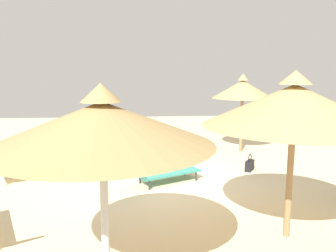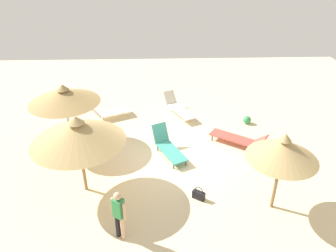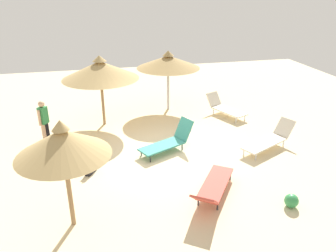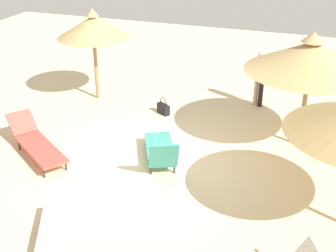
{
  "view_description": "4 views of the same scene",
  "coord_description": "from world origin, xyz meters",
  "px_view_note": "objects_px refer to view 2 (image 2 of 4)",
  "views": [
    {
      "loc": [
        -7.77,
        0.68,
        2.69
      ],
      "look_at": [
        -0.3,
        0.02,
        1.46
      ],
      "focal_mm": 35.82,
      "sensor_mm": 36.0,
      "label": 1
    },
    {
      "loc": [
        -0.41,
        -10.05,
        7.04
      ],
      "look_at": [
        -0.03,
        0.24,
        1.22
      ],
      "focal_mm": 34.56,
      "sensor_mm": 36.0,
      "label": 2
    },
    {
      "loc": [
        9.52,
        -2.0,
        5.15
      ],
      "look_at": [
        0.03,
        0.19,
        0.91
      ],
      "focal_mm": 35.53,
      "sensor_mm": 36.0,
      "label": 3
    },
    {
      "loc": [
        -3.08,
        8.39,
        5.2
      ],
      "look_at": [
        -0.22,
        0.29,
        1.0
      ],
      "focal_mm": 49.33,
      "sensor_mm": 36.0,
      "label": 4
    }
  ],
  "objects_px": {
    "parasol_umbrella_near_right": "(64,96)",
    "handbag": "(199,195)",
    "beach_ball": "(247,120)",
    "lounge_chair_center": "(178,108)",
    "lounge_chair_far_right": "(109,112)",
    "person_standing_front": "(119,213)",
    "parasol_umbrella_back": "(283,150)",
    "parasol_umbrella_far_left": "(78,132)",
    "lounge_chair_edge": "(168,146)",
    "lounge_chair_near_left": "(238,138)"
  },
  "relations": [
    {
      "from": "lounge_chair_center",
      "to": "person_standing_front",
      "type": "height_order",
      "value": "person_standing_front"
    },
    {
      "from": "parasol_umbrella_back",
      "to": "lounge_chair_far_right",
      "type": "xyz_separation_m",
      "value": [
        -5.67,
        5.98,
        -1.77
      ]
    },
    {
      "from": "handbag",
      "to": "beach_ball",
      "type": "xyz_separation_m",
      "value": [
        2.75,
        4.83,
        0.02
      ]
    },
    {
      "from": "parasol_umbrella_far_left",
      "to": "handbag",
      "type": "height_order",
      "value": "parasol_umbrella_far_left"
    },
    {
      "from": "parasol_umbrella_far_left",
      "to": "handbag",
      "type": "relative_size",
      "value": 6.07
    },
    {
      "from": "parasol_umbrella_back",
      "to": "lounge_chair_near_left",
      "type": "distance_m",
      "value": 3.92
    },
    {
      "from": "lounge_chair_far_right",
      "to": "handbag",
      "type": "height_order",
      "value": "lounge_chair_far_right"
    },
    {
      "from": "lounge_chair_near_left",
      "to": "parasol_umbrella_near_right",
      "type": "bearing_deg",
      "value": 176.9
    },
    {
      "from": "lounge_chair_edge",
      "to": "lounge_chair_near_left",
      "type": "xyz_separation_m",
      "value": [
        2.82,
        0.5,
        -0.04
      ]
    },
    {
      "from": "lounge_chair_far_right",
      "to": "person_standing_front",
      "type": "relative_size",
      "value": 1.25
    },
    {
      "from": "parasol_umbrella_far_left",
      "to": "lounge_chair_near_left",
      "type": "distance_m",
      "value": 6.37
    },
    {
      "from": "parasol_umbrella_near_right",
      "to": "lounge_chair_near_left",
      "type": "relative_size",
      "value": 1.22
    },
    {
      "from": "parasol_umbrella_back",
      "to": "person_standing_front",
      "type": "bearing_deg",
      "value": -167.37
    },
    {
      "from": "parasol_umbrella_far_left",
      "to": "lounge_chair_edge",
      "type": "height_order",
      "value": "parasol_umbrella_far_left"
    },
    {
      "from": "person_standing_front",
      "to": "lounge_chair_center",
      "type": "bearing_deg",
      "value": 74.5
    },
    {
      "from": "parasol_umbrella_back",
      "to": "handbag",
      "type": "relative_size",
      "value": 5.54
    },
    {
      "from": "lounge_chair_far_right",
      "to": "beach_ball",
      "type": "height_order",
      "value": "lounge_chair_far_right"
    },
    {
      "from": "lounge_chair_edge",
      "to": "person_standing_front",
      "type": "distance_m",
      "value": 4.27
    },
    {
      "from": "lounge_chair_center",
      "to": "lounge_chair_near_left",
      "type": "distance_m",
      "value": 3.59
    },
    {
      "from": "person_standing_front",
      "to": "parasol_umbrella_back",
      "type": "bearing_deg",
      "value": 12.63
    },
    {
      "from": "lounge_chair_near_left",
      "to": "handbag",
      "type": "distance_m",
      "value": 3.63
    },
    {
      "from": "parasol_umbrella_near_right",
      "to": "beach_ball",
      "type": "distance_m",
      "value": 7.84
    },
    {
      "from": "parasol_umbrella_far_left",
      "to": "person_standing_front",
      "type": "bearing_deg",
      "value": -56.86
    },
    {
      "from": "parasol_umbrella_back",
      "to": "lounge_chair_center",
      "type": "height_order",
      "value": "parasol_umbrella_back"
    },
    {
      "from": "lounge_chair_near_left",
      "to": "person_standing_front",
      "type": "height_order",
      "value": "person_standing_front"
    },
    {
      "from": "lounge_chair_near_left",
      "to": "lounge_chair_far_right",
      "type": "bearing_deg",
      "value": 155.25
    },
    {
      "from": "lounge_chair_far_right",
      "to": "lounge_chair_near_left",
      "type": "bearing_deg",
      "value": -24.75
    },
    {
      "from": "lounge_chair_center",
      "to": "lounge_chair_near_left",
      "type": "height_order",
      "value": "lounge_chair_center"
    },
    {
      "from": "parasol_umbrella_back",
      "to": "lounge_chair_edge",
      "type": "height_order",
      "value": "parasol_umbrella_back"
    },
    {
      "from": "parasol_umbrella_near_right",
      "to": "lounge_chair_far_right",
      "type": "height_order",
      "value": "parasol_umbrella_near_right"
    },
    {
      "from": "handbag",
      "to": "lounge_chair_far_right",
      "type": "bearing_deg",
      "value": 122.01
    },
    {
      "from": "lounge_chair_center",
      "to": "person_standing_front",
      "type": "xyz_separation_m",
      "value": [
        -2.03,
        -7.32,
        0.55
      ]
    },
    {
      "from": "parasol_umbrella_back",
      "to": "parasol_umbrella_far_left",
      "type": "height_order",
      "value": "parasol_umbrella_far_left"
    },
    {
      "from": "lounge_chair_far_right",
      "to": "person_standing_front",
      "type": "distance_m",
      "value": 7.11
    },
    {
      "from": "parasol_umbrella_near_right",
      "to": "lounge_chair_center",
      "type": "xyz_separation_m",
      "value": [
        4.45,
        2.46,
        -1.76
      ]
    },
    {
      "from": "lounge_chair_center",
      "to": "parasol_umbrella_back",
      "type": "bearing_deg",
      "value": -68.59
    },
    {
      "from": "parasol_umbrella_far_left",
      "to": "lounge_chair_edge",
      "type": "relative_size",
      "value": 1.45
    },
    {
      "from": "handbag",
      "to": "beach_ball",
      "type": "bearing_deg",
      "value": 60.35
    },
    {
      "from": "parasol_umbrella_back",
      "to": "beach_ball",
      "type": "relative_size",
      "value": 7.42
    },
    {
      "from": "lounge_chair_far_right",
      "to": "parasol_umbrella_far_left",
      "type": "bearing_deg",
      "value": -91.78
    },
    {
      "from": "parasol_umbrella_back",
      "to": "lounge_chair_far_right",
      "type": "bearing_deg",
      "value": 133.45
    },
    {
      "from": "handbag",
      "to": "person_standing_front",
      "type": "bearing_deg",
      "value": -148.19
    },
    {
      "from": "parasol_umbrella_near_right",
      "to": "beach_ball",
      "type": "relative_size",
      "value": 7.58
    },
    {
      "from": "parasol_umbrella_near_right",
      "to": "handbag",
      "type": "relative_size",
      "value": 5.65
    },
    {
      "from": "lounge_chair_center",
      "to": "lounge_chair_far_right",
      "type": "height_order",
      "value": "lounge_chair_center"
    },
    {
      "from": "beach_ball",
      "to": "lounge_chair_center",
      "type": "bearing_deg",
      "value": 160.8
    },
    {
      "from": "parasol_umbrella_back",
      "to": "handbag",
      "type": "bearing_deg",
      "value": 169.07
    },
    {
      "from": "parasol_umbrella_near_right",
      "to": "lounge_chair_center",
      "type": "bearing_deg",
      "value": 28.96
    },
    {
      "from": "handbag",
      "to": "parasol_umbrella_near_right",
      "type": "bearing_deg",
      "value": 144.07
    },
    {
      "from": "parasol_umbrella_near_right",
      "to": "handbag",
      "type": "distance_m",
      "value": 6.15
    }
  ]
}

